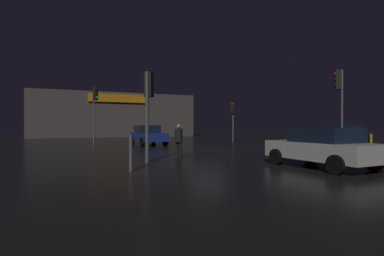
% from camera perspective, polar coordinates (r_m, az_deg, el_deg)
% --- Properties ---
extents(ground_plane, '(120.00, 120.00, 0.00)m').
position_cam_1_polar(ground_plane, '(19.02, 3.12, -4.06)').
color(ground_plane, black).
extents(store_building, '(21.56, 9.96, 5.93)m').
position_cam_1_polar(store_building, '(44.29, -15.20, 2.30)').
color(store_building, '#4C4742').
rests_on(store_building, ground).
extents(traffic_signal_main, '(0.41, 0.43, 4.47)m').
position_cam_1_polar(traffic_signal_main, '(17.55, 26.81, 6.47)').
color(traffic_signal_main, '#595B60').
rests_on(traffic_signal_main, ground).
extents(traffic_signal_opposite, '(0.42, 0.43, 3.67)m').
position_cam_1_polar(traffic_signal_opposite, '(27.25, 7.96, 2.95)').
color(traffic_signal_opposite, '#595B60').
rests_on(traffic_signal_opposite, ground).
extents(traffic_signal_cross_left, '(0.42, 0.42, 4.44)m').
position_cam_1_polar(traffic_signal_cross_left, '(23.56, -18.40, 4.88)').
color(traffic_signal_cross_left, '#595B60').
rests_on(traffic_signal_cross_left, ground).
extents(traffic_signal_cross_right, '(0.42, 0.42, 3.64)m').
position_cam_1_polar(traffic_signal_cross_right, '(11.96, -8.51, 5.76)').
color(traffic_signal_cross_right, '#595B60').
rests_on(traffic_signal_cross_right, ground).
extents(car_near, '(2.19, 4.15, 1.54)m').
position_cam_1_polar(car_near, '(22.90, -8.59, -1.34)').
color(car_near, navy).
rests_on(car_near, ground).
extents(car_far, '(2.13, 3.98, 1.41)m').
position_cam_1_polar(car_far, '(11.29, 24.12, -3.40)').
color(car_far, silver).
rests_on(car_far, ground).
extents(car_crossing, '(4.43, 2.15, 1.57)m').
position_cam_1_polar(car_crossing, '(23.74, 27.45, -1.26)').
color(car_crossing, black).
rests_on(car_crossing, ground).
extents(pedestrian, '(0.47, 0.47, 1.56)m').
position_cam_1_polar(pedestrian, '(13.04, -2.62, -2.12)').
color(pedestrian, black).
rests_on(pedestrian, ground).
extents(bollard_kerb_a, '(0.12, 0.12, 1.07)m').
position_cam_1_polar(bollard_kerb_a, '(17.48, 31.54, -2.75)').
color(bollard_kerb_a, gold).
rests_on(bollard_kerb_a, ground).
extents(bollard_kerb_b, '(0.12, 0.12, 1.18)m').
position_cam_1_polar(bollard_kerb_b, '(9.76, -11.85, -4.80)').
color(bollard_kerb_b, '#595B60').
rests_on(bollard_kerb_b, ground).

